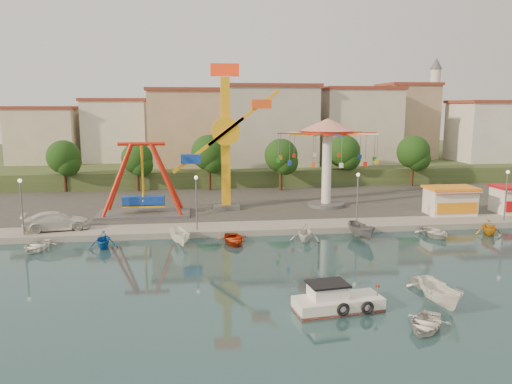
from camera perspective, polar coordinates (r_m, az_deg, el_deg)
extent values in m
plane|color=#132E36|center=(37.46, 5.96, -9.64)|extent=(200.00, 200.00, 0.00)
cube|color=#9E998E|center=(97.47, -2.30, 2.67)|extent=(200.00, 100.00, 0.60)
cube|color=#4C4944|center=(65.96, 0.08, -0.51)|extent=(90.00, 28.00, 0.01)
cube|color=#384C26|center=(102.28, -2.54, 3.69)|extent=(200.00, 60.00, 3.00)
cube|color=#59595E|center=(56.32, -12.66, -2.40)|extent=(10.00, 5.00, 0.30)
cube|color=#133AA8|center=(56.04, -12.72, -0.95)|extent=(4.50, 1.40, 1.00)
cylinder|color=red|center=(55.24, -12.96, 5.38)|extent=(5.00, 0.40, 0.40)
cube|color=#59595E|center=(58.48, -3.43, -1.62)|extent=(3.00, 3.00, 0.50)
cube|color=#FFB015|center=(57.49, -3.51, 5.48)|extent=(1.00, 1.00, 15.00)
cube|color=red|center=(57.46, -3.60, 13.76)|extent=(3.20, 0.50, 1.40)
cylinder|color=#FFB015|center=(56.59, -3.47, 6.93)|extent=(3.20, 0.50, 3.20)
cube|color=#FFB015|center=(56.50, -1.44, 8.48)|extent=(8.17, 0.35, 6.33)
cube|color=#FD4F16|center=(56.72, 0.59, 10.01)|extent=(2.20, 1.20, 1.00)
cylinder|color=#59595E|center=(60.13, 7.98, -1.43)|extent=(4.40, 4.40, 0.40)
cylinder|color=white|center=(59.45, 8.08, 2.64)|extent=(1.10, 1.10, 9.00)
cylinder|color=red|center=(59.07, 8.18, 6.78)|extent=(6.00, 6.00, 0.50)
cone|color=red|center=(59.03, 8.20, 7.65)|extent=(6.40, 6.40, 1.40)
cube|color=white|center=(59.00, 21.30, -1.05)|extent=(5.00, 3.00, 2.80)
cube|color=orange|center=(58.74, 21.39, 0.44)|extent=(5.40, 3.40, 0.25)
cube|color=red|center=(57.33, 22.17, -0.18)|extent=(5.00, 0.77, 0.43)
cylinder|color=#59595E|center=(50.80, -25.17, -1.72)|extent=(0.14, 0.14, 5.00)
cylinder|color=#59595E|center=(48.28, -6.81, -1.40)|extent=(0.14, 0.14, 5.00)
cylinder|color=#59595E|center=(50.92, 11.50, -0.95)|extent=(0.14, 0.14, 5.00)
cylinder|color=#59595E|center=(58.03, 26.65, -0.49)|extent=(0.14, 0.14, 5.00)
cylinder|color=#382314|center=(74.21, -20.99, 1.40)|extent=(0.44, 0.44, 3.60)
sphere|color=black|center=(73.86, -21.14, 3.77)|extent=(4.60, 4.60, 4.60)
cylinder|color=#382314|center=(71.76, -13.35, 1.44)|extent=(0.44, 0.44, 3.40)
sphere|color=black|center=(71.40, -13.44, 3.76)|extent=(4.35, 4.35, 4.35)
cylinder|color=#382314|center=(70.90, -5.33, 1.78)|extent=(0.44, 0.44, 3.92)
sphere|color=black|center=(70.51, -5.38, 4.50)|extent=(5.02, 5.02, 5.02)
cylinder|color=#382314|center=(70.52, 2.86, 1.66)|extent=(0.44, 0.44, 3.66)
sphere|color=black|center=(70.14, 2.88, 4.20)|extent=(4.68, 4.68, 4.68)
cylinder|color=#382314|center=(75.73, 9.94, 2.14)|extent=(0.44, 0.44, 3.80)
sphere|color=black|center=(75.37, 10.01, 4.60)|extent=(4.86, 4.86, 4.86)
cylinder|color=#382314|center=(77.60, 17.41, 2.01)|extent=(0.44, 0.44, 3.77)
sphere|color=black|center=(77.25, 17.54, 4.39)|extent=(4.83, 4.83, 4.83)
cube|color=beige|center=(84.35, -24.71, 6.56)|extent=(9.26, 9.53, 11.87)
cube|color=silver|center=(86.90, -15.95, 6.08)|extent=(12.33, 9.01, 8.63)
cube|color=tan|center=(86.41, -7.22, 7.22)|extent=(11.95, 9.28, 11.23)
cube|color=beige|center=(84.44, 2.26, 6.54)|extent=(12.59, 10.50, 9.20)
cube|color=beige|center=(90.89, 10.36, 6.63)|extent=(10.75, 9.23, 9.24)
cube|color=tan|center=(93.99, 18.54, 6.99)|extent=(12.77, 10.96, 11.21)
cube|color=silver|center=(98.30, 25.21, 7.01)|extent=(8.23, 8.98, 12.36)
cylinder|color=silver|center=(98.81, 19.61, 8.44)|extent=(1.80, 1.80, 16.00)
cylinder|color=#59595E|center=(98.86, 19.78, 11.33)|extent=(2.80, 2.80, 0.30)
cone|color=#59595E|center=(99.09, 19.92, 13.64)|extent=(2.20, 2.20, 2.00)
cube|color=white|center=(31.95, 9.35, -12.61)|extent=(5.66, 2.77, 0.98)
cube|color=red|center=(32.04, 9.34, -13.01)|extent=(5.66, 2.77, 0.17)
cube|color=white|center=(31.57, 8.18, -11.27)|extent=(2.37, 1.91, 0.98)
cube|color=black|center=(31.38, 8.20, -10.34)|extent=(2.62, 2.15, 0.13)
torus|color=black|center=(30.93, 9.94, -13.08)|extent=(0.85, 0.33, 0.83)
torus|color=black|center=(31.44, 12.63, -12.79)|extent=(0.85, 0.33, 0.83)
imported|color=white|center=(36.71, 19.37, -10.01)|extent=(3.46, 3.97, 0.69)
imported|color=silver|center=(30.58, 18.78, -14.02)|extent=(4.06, 4.24, 0.72)
imported|color=white|center=(33.95, 20.30, -10.91)|extent=(1.89, 4.19, 1.57)
imported|color=silver|center=(51.90, -21.86, -3.08)|extent=(6.47, 3.63, 1.77)
imported|color=white|center=(47.83, -23.85, -5.63)|extent=(3.19, 4.12, 0.79)
imported|color=#145BB4|center=(46.40, -17.04, -5.19)|extent=(2.74, 3.11, 1.54)
imported|color=white|center=(45.71, -8.67, -5.10)|extent=(2.37, 4.17, 1.52)
imported|color=#BD360F|center=(45.91, -2.61, -5.40)|extent=(3.03, 4.05, 0.80)
imported|color=silver|center=(46.79, 5.64, -4.59)|extent=(3.57, 3.85, 1.67)
imported|color=slate|center=(48.28, 11.98, -4.37)|extent=(2.26, 4.26, 1.56)
imported|color=silver|center=(51.21, 19.75, -4.36)|extent=(3.17, 4.18, 0.81)
imported|color=orange|center=(53.86, 25.08, -3.64)|extent=(3.13, 3.42, 1.53)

